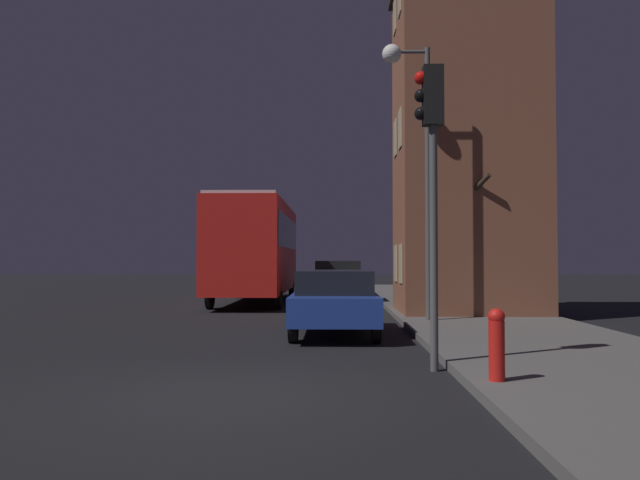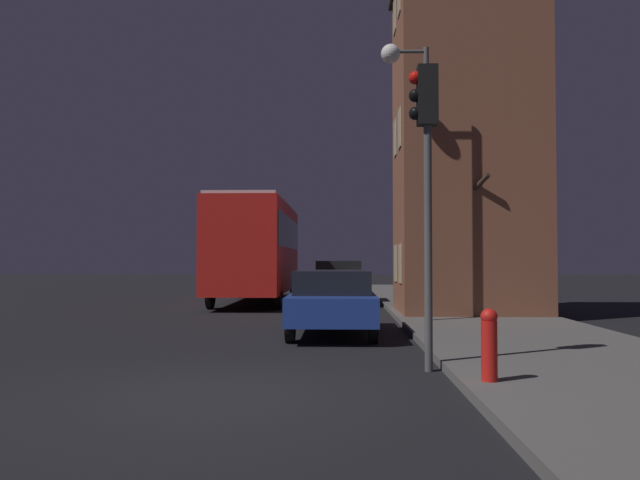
{
  "view_description": "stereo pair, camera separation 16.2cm",
  "coord_description": "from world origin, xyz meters",
  "px_view_note": "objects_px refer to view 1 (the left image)",
  "views": [
    {
      "loc": [
        1.34,
        -7.65,
        1.66
      ],
      "look_at": [
        0.88,
        11.96,
        2.27
      ],
      "focal_mm": 35.0,
      "sensor_mm": 36.0,
      "label": 1
    },
    {
      "loc": [
        1.5,
        -7.65,
        1.66
      ],
      "look_at": [
        0.88,
        11.96,
        2.27
      ],
      "focal_mm": 35.0,
      "sensor_mm": 36.0,
      "label": 2
    }
  ],
  "objects_px": {
    "streetlamp": "(411,121)",
    "traffic_light": "(431,152)",
    "bare_tree": "(454,242)",
    "car_mid_lane": "(338,282)",
    "car_near_lane": "(335,300)",
    "fire_hydrant": "(497,343)",
    "bus": "(256,244)"
  },
  "relations": [
    {
      "from": "bare_tree",
      "to": "car_near_lane",
      "type": "xyz_separation_m",
      "value": [
        -3.31,
        -3.59,
        -1.38
      ]
    },
    {
      "from": "streetlamp",
      "to": "car_near_lane",
      "type": "height_order",
      "value": "streetlamp"
    },
    {
      "from": "bus",
      "to": "fire_hydrant",
      "type": "height_order",
      "value": "bus"
    },
    {
      "from": "traffic_light",
      "to": "car_near_lane",
      "type": "xyz_separation_m",
      "value": [
        -1.45,
        4.41,
        -2.5
      ]
    },
    {
      "from": "car_mid_lane",
      "to": "streetlamp",
      "type": "bearing_deg",
      "value": -76.22
    },
    {
      "from": "bus",
      "to": "car_near_lane",
      "type": "xyz_separation_m",
      "value": [
        3.01,
        -10.05,
        -1.5
      ]
    },
    {
      "from": "streetlamp",
      "to": "traffic_light",
      "type": "xyz_separation_m",
      "value": [
        -0.49,
        -6.39,
        -1.9
      ]
    },
    {
      "from": "bare_tree",
      "to": "fire_hydrant",
      "type": "distance_m",
      "value": 9.65
    },
    {
      "from": "car_near_lane",
      "to": "bare_tree",
      "type": "bearing_deg",
      "value": 47.33
    },
    {
      "from": "streetlamp",
      "to": "traffic_light",
      "type": "relative_size",
      "value": 1.53
    },
    {
      "from": "bare_tree",
      "to": "car_mid_lane",
      "type": "bearing_deg",
      "value": 118.79
    },
    {
      "from": "bus",
      "to": "car_near_lane",
      "type": "height_order",
      "value": "bus"
    },
    {
      "from": "car_mid_lane",
      "to": "fire_hydrant",
      "type": "relative_size",
      "value": 4.43
    },
    {
      "from": "streetlamp",
      "to": "bare_tree",
      "type": "bearing_deg",
      "value": 49.6
    },
    {
      "from": "traffic_light",
      "to": "bare_tree",
      "type": "distance_m",
      "value": 8.29
    },
    {
      "from": "car_mid_lane",
      "to": "fire_hydrant",
      "type": "distance_m",
      "value": 15.37
    },
    {
      "from": "car_near_lane",
      "to": "car_mid_lane",
      "type": "distance_m",
      "value": 9.4
    },
    {
      "from": "streetlamp",
      "to": "car_near_lane",
      "type": "xyz_separation_m",
      "value": [
        -1.94,
        -1.98,
        -4.41
      ]
    },
    {
      "from": "car_near_lane",
      "to": "fire_hydrant",
      "type": "bearing_deg",
      "value": -70.87
    },
    {
      "from": "bare_tree",
      "to": "car_mid_lane",
      "type": "distance_m",
      "value": 6.76
    },
    {
      "from": "bus",
      "to": "streetlamp",
      "type": "bearing_deg",
      "value": -58.5
    },
    {
      "from": "streetlamp",
      "to": "bus",
      "type": "relative_size",
      "value": 0.74
    },
    {
      "from": "fire_hydrant",
      "to": "bus",
      "type": "bearing_deg",
      "value": 107.58
    },
    {
      "from": "streetlamp",
      "to": "fire_hydrant",
      "type": "xyz_separation_m",
      "value": [
        0.09,
        -7.83,
        -4.56
      ]
    },
    {
      "from": "bare_tree",
      "to": "car_mid_lane",
      "type": "xyz_separation_m",
      "value": [
        -3.19,
        5.81,
        -1.31
      ]
    },
    {
      "from": "streetlamp",
      "to": "bus",
      "type": "height_order",
      "value": "streetlamp"
    },
    {
      "from": "bare_tree",
      "to": "fire_hydrant",
      "type": "bearing_deg",
      "value": -97.73
    },
    {
      "from": "streetlamp",
      "to": "bus",
      "type": "distance_m",
      "value": 9.9
    },
    {
      "from": "streetlamp",
      "to": "car_mid_lane",
      "type": "relative_size",
      "value": 1.74
    },
    {
      "from": "car_near_lane",
      "to": "car_mid_lane",
      "type": "xyz_separation_m",
      "value": [
        0.12,
        9.4,
        0.06
      ]
    },
    {
      "from": "streetlamp",
      "to": "bus",
      "type": "bearing_deg",
      "value": 121.5
    },
    {
      "from": "streetlamp",
      "to": "fire_hydrant",
      "type": "distance_m",
      "value": 9.06
    }
  ]
}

